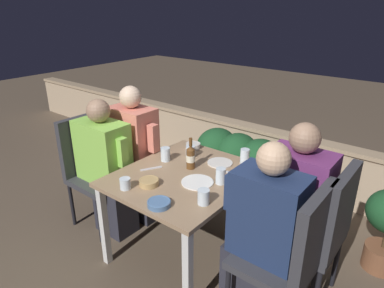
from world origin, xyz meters
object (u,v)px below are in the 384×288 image
(person_green_blouse, at_px, (107,168))
(chair_right_far, at_px, (321,226))
(chair_left_near, at_px, (92,162))
(person_coral_top, at_px, (137,154))
(chair_right_near, at_px, (294,250))
(beer_bottle, at_px, (191,157))
(person_purple_stripe, at_px, (290,209))
(chair_left_far, at_px, (122,152))
(person_navy_jumper, at_px, (260,233))

(person_green_blouse, distance_m, chair_right_far, 1.73)
(chair_left_near, distance_m, person_coral_top, 0.40)
(chair_right_far, bearing_deg, chair_right_near, -97.25)
(chair_right_far, bearing_deg, person_coral_top, -179.26)
(person_coral_top, relative_size, beer_bottle, 4.99)
(chair_right_near, distance_m, beer_bottle, 1.02)
(person_coral_top, bearing_deg, chair_right_near, -10.73)
(person_green_blouse, height_order, chair_right_far, person_green_blouse)
(person_purple_stripe, bearing_deg, chair_right_far, 0.00)
(chair_right_far, height_order, person_purple_stripe, person_purple_stripe)
(chair_left_far, relative_size, beer_bottle, 3.97)
(person_navy_jumper, bearing_deg, person_purple_stripe, 82.56)
(chair_right_near, bearing_deg, chair_left_far, 170.50)
(person_coral_top, xyz_separation_m, beer_bottle, (0.65, -0.04, 0.17))
(chair_right_far, xyz_separation_m, beer_bottle, (-1.00, -0.06, 0.21))
(chair_left_far, bearing_deg, chair_right_far, 0.65)
(chair_right_far, bearing_deg, person_purple_stripe, -180.00)
(chair_right_near, xyz_separation_m, person_navy_jumper, (-0.21, -0.00, 0.02))
(person_green_blouse, bearing_deg, person_navy_jumper, -0.08)
(chair_left_near, relative_size, person_green_blouse, 0.84)
(chair_left_far, bearing_deg, chair_right_near, -9.50)
(chair_left_far, relative_size, person_purple_stripe, 0.80)
(chair_left_near, relative_size, beer_bottle, 3.97)
(chair_left_near, bearing_deg, chair_left_far, 81.37)
(chair_left_far, bearing_deg, person_coral_top, -0.00)
(chair_left_near, height_order, chair_right_near, same)
(chair_right_near, bearing_deg, chair_right_far, 82.75)
(person_coral_top, bearing_deg, chair_right_far, 0.74)
(chair_right_near, height_order, person_navy_jumper, person_navy_jumper)
(person_green_blouse, bearing_deg, beer_bottle, 20.53)
(chair_right_far, bearing_deg, chair_left_near, -170.37)
(chair_left_near, distance_m, beer_bottle, 0.97)
(chair_left_near, bearing_deg, person_coral_top, 49.55)
(chair_right_near, height_order, person_purple_stripe, person_purple_stripe)
(chair_left_near, xyz_separation_m, person_green_blouse, (0.21, 0.00, 0.00))
(chair_left_far, height_order, beer_bottle, chair_left_far)
(person_purple_stripe, bearing_deg, chair_left_far, -179.26)
(person_green_blouse, height_order, beer_bottle, person_green_blouse)
(beer_bottle, bearing_deg, chair_left_near, -164.03)
(beer_bottle, bearing_deg, person_coral_top, 176.25)
(person_purple_stripe, bearing_deg, chair_left_near, -169.19)
(person_navy_jumper, height_order, person_purple_stripe, person_purple_stripe)
(chair_right_near, relative_size, person_navy_jumper, 0.82)
(person_green_blouse, relative_size, chair_right_near, 1.20)
(beer_bottle, bearing_deg, chair_right_far, 3.66)
(chair_left_far, bearing_deg, person_navy_jumper, -10.74)
(person_purple_stripe, xyz_separation_m, beer_bottle, (-0.79, -0.06, 0.18))
(chair_left_near, xyz_separation_m, chair_right_near, (1.87, -0.00, 0.00))
(person_coral_top, distance_m, chair_right_near, 1.64)
(person_purple_stripe, bearing_deg, person_green_blouse, -167.67)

